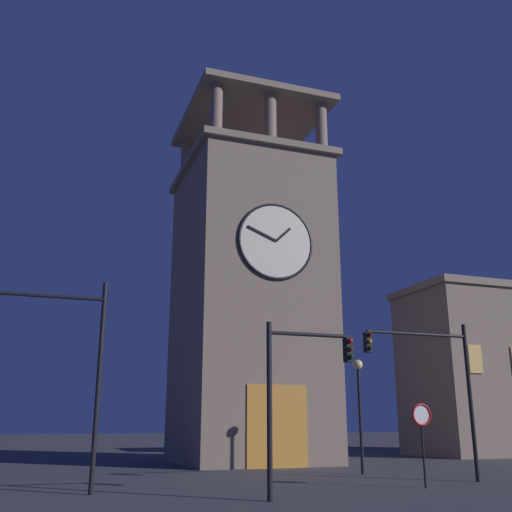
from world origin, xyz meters
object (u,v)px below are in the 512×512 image
(clocktower, at_px, (249,300))
(traffic_signal_mid, at_px, (436,373))
(street_lamp, at_px, (359,393))
(traffic_signal_near, at_px, (68,352))
(no_horn_sign, at_px, (422,421))
(traffic_signal_far, at_px, (298,379))

(clocktower, relative_size, traffic_signal_mid, 4.12)
(clocktower, xyz_separation_m, street_lamp, (-2.20, 8.92, -5.82))
(traffic_signal_near, relative_size, no_horn_sign, 2.39)
(clocktower, height_order, traffic_signal_far, clocktower)
(street_lamp, relative_size, no_horn_sign, 1.75)
(traffic_signal_mid, height_order, street_lamp, traffic_signal_mid)
(traffic_signal_near, xyz_separation_m, street_lamp, (-12.72, -3.90, -0.91))
(no_horn_sign, bearing_deg, traffic_signal_far, 15.87)
(traffic_signal_far, height_order, no_horn_sign, traffic_signal_far)
(traffic_signal_far, relative_size, street_lamp, 1.04)
(traffic_signal_mid, distance_m, street_lamp, 4.53)
(clocktower, distance_m, no_horn_sign, 16.32)
(clocktower, height_order, traffic_signal_near, clocktower)
(traffic_signal_near, distance_m, traffic_signal_mid, 13.70)
(clocktower, distance_m, street_lamp, 10.87)
(clocktower, relative_size, traffic_signal_far, 4.82)
(street_lamp, bearing_deg, no_horn_sign, 82.41)
(traffic_signal_near, bearing_deg, traffic_signal_mid, 177.99)
(street_lamp, distance_m, no_horn_sign, 5.90)
(traffic_signal_near, bearing_deg, clocktower, -129.37)
(traffic_signal_near, height_order, street_lamp, traffic_signal_near)
(traffic_signal_near, distance_m, traffic_signal_far, 7.48)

